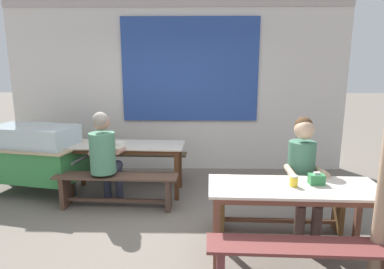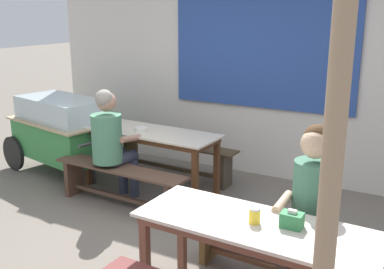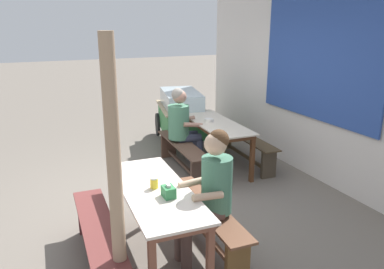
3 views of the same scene
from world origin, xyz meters
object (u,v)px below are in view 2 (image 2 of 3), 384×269
person_right_near_table (310,203)px  bench_far_back (176,155)px  person_left_back_turned (111,138)px  dining_table_near (256,234)px  food_cart (62,129)px  tissue_box (292,220)px  soup_bowl (141,130)px  bench_far_front (120,181)px  bench_near_back (282,247)px  condiment_jar (255,216)px  dining_table_far (149,137)px  wooden_support_post (328,218)px

person_right_near_table → bench_far_back: bearing=141.6°
person_left_back_turned → person_right_near_table: 2.53m
dining_table_near → food_cart: food_cart is taller
tissue_box → soup_bowl: bearing=146.2°
bench_far_front → bench_far_back: bearing=87.8°
bench_near_back → condiment_jar: bearing=-93.2°
tissue_box → soup_bowl: size_ratio=0.98×
bench_near_back → dining_table_near: bearing=-91.9°
dining_table_far → dining_table_near: 2.64m
bench_near_back → wooden_support_post: wooden_support_post is taller
dining_table_near → tissue_box: size_ratio=11.66×
dining_table_near → bench_near_back: dining_table_near is taller
bench_far_front → soup_bowl: soup_bowl is taller
bench_far_back → bench_near_back: size_ratio=1.09×
dining_table_far → bench_far_front: dining_table_far is taller
food_cart → tissue_box: bearing=-23.8°
food_cart → person_left_back_turned: 1.31m
person_left_back_turned → soup_bowl: person_left_back_turned is taller
condiment_jar → wooden_support_post: (0.58, -0.50, 0.32)m
dining_table_far → person_right_near_table: size_ratio=1.30×
bench_far_back → person_right_near_table: size_ratio=1.29×
dining_table_near → soup_bowl: soup_bowl is taller
bench_far_back → wooden_support_post: wooden_support_post is taller
dining_table_far → tissue_box: size_ratio=12.10×
dining_table_far → bench_near_back: dining_table_far is taller
bench_far_back → condiment_jar: 3.06m
bench_near_back → person_right_near_table: (0.21, -0.08, 0.46)m
dining_table_far → food_cart: bearing=-178.8°
tissue_box → bench_far_back: bearing=135.4°
dining_table_near → bench_near_back: size_ratio=1.06×
condiment_jar → person_right_near_table: bearing=63.5°
dining_table_far → dining_table_near: same height
soup_bowl → bench_far_back: bearing=81.9°
bench_far_back → person_left_back_turned: person_left_back_turned is taller
person_left_back_turned → condiment_jar: person_left_back_turned is taller
bench_near_back → person_left_back_turned: 2.35m
person_right_near_table → soup_bowl: (-2.33, 1.13, 0.01)m
person_right_near_table → soup_bowl: 2.59m
bench_far_front → food_cart: 1.50m
food_cart → soup_bowl: food_cart is taller
bench_far_front → food_cart: food_cart is taller
food_cart → person_right_near_table: size_ratio=1.39×
dining_table_far → person_right_near_table: 2.56m
person_left_back_turned → dining_table_near: bearing=-28.4°
dining_table_far → wooden_support_post: size_ratio=0.78×
person_right_near_table → tissue_box: person_right_near_table is taller
person_right_near_table → person_left_back_turned: bearing=163.8°
bench_far_front → food_cart: bearing=158.6°
dining_table_far → bench_far_back: dining_table_far is taller
bench_near_back → person_left_back_turned: (-2.22, 0.63, 0.45)m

